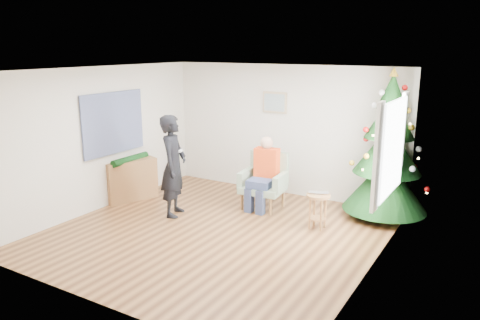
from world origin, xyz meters
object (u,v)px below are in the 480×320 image
Objects in this scene: armchair at (264,188)px; standing_man at (173,166)px; stool at (318,211)px; console at (131,180)px; christmas_tree at (388,152)px.

armchair is 0.57× the size of standing_man.
stool is 0.59× the size of console.
console is (-4.48, -1.59, -0.78)m from christmas_tree.
christmas_tree is 4.82m from console.
armchair is (-1.25, 0.47, 0.08)m from stool.
standing_man is (-1.19, -1.16, 0.52)m from armchair.
console is (-2.43, -0.95, 0.02)m from armchair.
stool is at bearing -125.83° from christmas_tree.
christmas_tree is at bearing -81.17° from standing_man.
stool is (-0.80, -1.11, -0.88)m from christmas_tree.
standing_man is (-2.44, -0.69, 0.60)m from stool.
stool is at bearing -26.30° from armchair.
stool is 2.61m from standing_man.
armchair reaches higher than stool.
stool is at bearing 28.80° from console.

